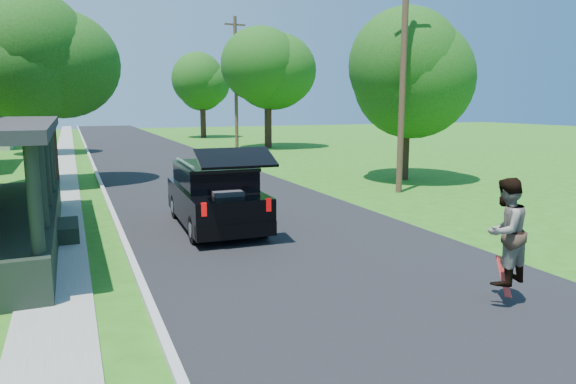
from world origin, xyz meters
name	(u,v)px	position (x,y,z in m)	size (l,w,h in m)	color
ground	(359,283)	(0.00, 0.00, 0.00)	(140.00, 140.00, 0.00)	#276113
street	(173,169)	(0.00, 20.00, 0.00)	(8.00, 120.00, 0.02)	black
curb	(96,172)	(-4.05, 20.00, 0.00)	(0.15, 120.00, 0.12)	#ABAAA5
sidewalk	(64,174)	(-5.60, 20.00, 0.00)	(1.30, 120.00, 0.03)	gray
black_suv	(215,195)	(-1.40, 5.74, 0.95)	(2.23, 5.38, 2.47)	black
skateboarder	(505,231)	(1.69, -2.01, 1.37)	(1.07, 0.92, 1.88)	black
skateboard	(504,278)	(1.94, -1.83, 0.44)	(0.35, 0.49, 0.70)	#A7140E
tree_left_mid	(42,53)	(-6.04, 16.33, 5.69)	(5.54, 5.27, 8.42)	black
tree_left_far	(36,82)	(-7.08, 31.58, 5.02)	(6.35, 6.49, 7.77)	black
tree_right_near	(406,65)	(9.26, 11.67, 5.31)	(6.67, 6.40, 8.16)	black
tree_right_mid	(267,65)	(9.66, 30.78, 6.61)	(7.15, 6.98, 10.13)	black
tree_right_far	(201,79)	(7.82, 45.30, 6.12)	(6.14, 6.01, 9.45)	black
utility_pole_near	(403,70)	(7.00, 8.65, 4.84)	(1.48, 0.53, 9.42)	#402B1E
utility_pole_far	(236,82)	(7.00, 30.62, 5.22)	(1.65, 0.27, 10.13)	#402B1E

